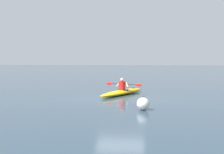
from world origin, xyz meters
The scene contains 4 objects.
ground_plane centered at (0.00, 0.00, 0.00)m, with size 160.00×160.00×0.00m, color #283D4C.
kayak centered at (0.05, -2.03, 0.15)m, with size 2.59×4.49×0.29m.
kayaker centered at (0.06, -1.99, 0.58)m, with size 2.18×1.05×0.70m.
mooring_buoy_orange_mid centered at (-1.22, 3.23, 0.26)m, with size 0.53×0.53×0.57m.
Camera 1 is at (-1.34, 15.84, 2.13)m, focal length 49.22 mm.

